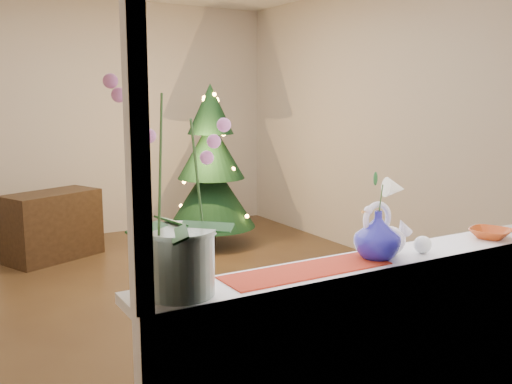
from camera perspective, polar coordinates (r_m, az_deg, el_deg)
ground at (r=4.70m, az=-8.31°, el=-10.44°), size 5.00×5.00×0.00m
wall_back at (r=6.82m, az=-16.57°, el=7.00°), size 4.50×0.10×2.70m
wall_front at (r=2.31m, az=14.93°, el=3.24°), size 4.50×0.10×2.70m
wall_right at (r=5.66m, az=13.11°, el=6.74°), size 0.10×5.00×2.70m
window_apron at (r=2.59m, az=13.40°, el=-17.13°), size 2.20×0.08×0.88m
windowsill at (r=2.48m, az=12.36°, el=-6.84°), size 2.20×0.26×0.04m
window_frame at (r=2.32m, az=14.77°, el=11.95°), size 2.22×0.06×1.60m
runner at (r=2.24m, az=5.14°, el=-7.78°), size 0.70×0.20×0.01m
orchid_pot at (r=1.91m, az=-7.84°, el=0.74°), size 0.34×0.34×0.76m
swan at (r=2.48m, az=12.93°, el=-3.71°), size 0.28×0.15×0.23m
blue_vase at (r=2.42m, az=12.08°, el=-3.89°), size 0.30×0.30×0.23m
lily at (r=2.38m, az=12.25°, el=0.93°), size 0.13×0.07×0.18m
paperweight at (r=2.57m, az=16.33°, el=-5.08°), size 0.10×0.10×0.08m
amber_dish at (r=2.96m, az=22.39°, el=-3.91°), size 0.21×0.21×0.04m
xmas_tree at (r=6.15m, az=-4.52°, el=2.66°), size 1.25×1.25×1.74m
side_table at (r=6.02m, az=-19.67°, el=-3.18°), size 1.00×0.77×0.67m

